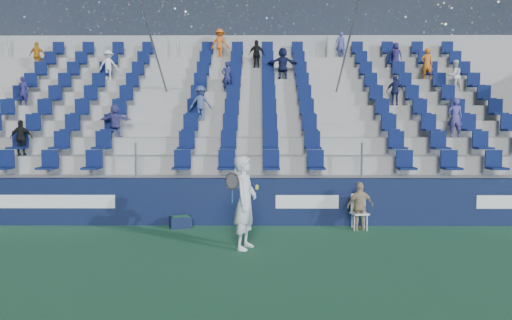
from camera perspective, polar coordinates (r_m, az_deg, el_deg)
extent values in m
plane|color=#2B6640|center=(9.93, -1.29, -11.00)|extent=(70.00, 70.00, 0.00)
cube|color=#10193B|center=(12.89, -0.88, -4.77)|extent=(24.00, 0.30, 1.20)
cube|color=white|center=(13.78, -22.24, -4.42)|extent=(3.20, 0.02, 0.34)
cube|color=white|center=(12.78, 5.86, -4.78)|extent=(1.60, 0.02, 0.34)
cube|color=#9D9E98|center=(13.46, -0.83, -4.40)|extent=(24.00, 0.85, 1.20)
cube|color=#9D9E98|center=(14.26, -0.75, -2.90)|extent=(24.00, 0.85, 1.70)
cube|color=#9D9E98|center=(15.08, -0.69, -1.57)|extent=(24.00, 0.85, 2.20)
cube|color=#9D9E98|center=(15.91, -0.63, -0.37)|extent=(24.00, 0.85, 2.70)
cube|color=#9D9E98|center=(16.74, -0.58, 0.71)|extent=(24.00, 0.85, 3.20)
cube|color=#9D9E98|center=(17.57, -0.53, 1.68)|extent=(24.00, 0.85, 3.70)
cube|color=#9D9E98|center=(18.41, -0.49, 2.57)|extent=(24.00, 0.85, 4.20)
cube|color=#9D9E98|center=(19.26, -0.45, 3.38)|extent=(24.00, 0.85, 4.70)
cube|color=#9D9E98|center=(20.11, -0.42, 4.12)|extent=(24.00, 0.85, 5.20)
cube|color=#9D9E98|center=(20.79, -0.39, 5.50)|extent=(24.00, 0.50, 6.20)
cube|color=#0B1646|center=(13.35, -0.83, -0.36)|extent=(16.05, 0.50, 0.70)
cube|color=#0B1646|center=(14.17, -0.76, 1.92)|extent=(16.05, 0.50, 0.70)
cube|color=#0B1646|center=(15.01, -0.69, 3.95)|extent=(16.05, 0.50, 0.70)
cube|color=#0B1646|center=(15.87, -0.64, 5.76)|extent=(16.05, 0.50, 0.70)
cube|color=#0B1646|center=(16.74, -0.59, 7.39)|extent=(16.05, 0.50, 0.70)
cube|color=#0B1646|center=(17.62, -0.54, 8.85)|extent=(16.05, 0.50, 0.70)
cube|color=#0B1646|center=(18.51, -0.50, 10.17)|extent=(16.05, 0.50, 0.70)
cube|color=#0B1646|center=(19.42, -0.46, 11.37)|extent=(16.05, 0.50, 0.70)
cube|color=#0B1646|center=(20.33, -0.42, 12.47)|extent=(16.05, 0.50, 0.70)
cylinder|color=gray|center=(17.12, -10.83, 9.93)|extent=(0.06, 7.68, 4.55)
cylinder|color=gray|center=(17.02, 9.72, 9.98)|extent=(0.06, 7.68, 4.55)
imported|color=#1A1F4E|center=(17.62, -3.33, 9.45)|extent=(0.45, 0.36, 1.07)
imported|color=silver|center=(19.29, -16.49, 10.34)|extent=(0.71, 0.41, 1.09)
imported|color=#3F448C|center=(20.55, 9.64, 12.80)|extent=(0.41, 0.30, 1.04)
imported|color=orange|center=(20.37, -4.15, 13.10)|extent=(0.85, 0.64, 1.17)
imported|color=white|center=(18.85, 21.75, 8.89)|extent=(0.63, 0.54, 1.12)
imported|color=#1A214E|center=(17.29, 15.63, 7.60)|extent=(0.62, 0.39, 0.98)
imported|color=#1D1B52|center=(18.46, -25.06, 7.13)|extent=(0.36, 0.24, 0.98)
imported|color=black|center=(19.39, 0.09, 11.96)|extent=(0.68, 0.41, 1.09)
imported|color=#171B45|center=(18.51, 3.06, 10.90)|extent=(1.09, 0.38, 1.17)
imported|color=black|center=(15.65, -25.24, 2.31)|extent=(0.64, 0.39, 1.01)
imported|color=#433E89|center=(16.06, 21.79, 4.52)|extent=(0.45, 0.32, 1.18)
imported|color=#201B53|center=(20.06, 15.67, 11.41)|extent=(0.51, 0.36, 0.99)
imported|color=#394D7E|center=(15.93, -6.33, 6.45)|extent=(0.74, 0.46, 1.10)
imported|color=orange|center=(21.17, -23.73, 10.89)|extent=(0.62, 0.27, 1.04)
imported|color=orange|center=(19.46, 18.95, 10.33)|extent=(0.45, 0.32, 1.15)
imported|color=#433F8B|center=(15.57, -15.79, 4.33)|extent=(0.94, 0.36, 0.99)
imported|color=silver|center=(10.36, -1.27, -4.87)|extent=(0.65, 0.81, 1.94)
cylinder|color=navy|center=(10.09, -2.74, -4.13)|extent=(0.03, 0.03, 0.28)
torus|color=black|center=(10.06, -2.74, -2.44)|extent=(0.30, 0.17, 0.28)
plane|color=#262626|center=(10.06, -2.74, -2.44)|extent=(0.30, 0.16, 0.29)
sphere|color=#CED732|center=(10.11, 0.11, -3.23)|extent=(0.07, 0.07, 0.07)
sphere|color=#CED732|center=(10.16, 0.11, -3.02)|extent=(0.07, 0.07, 0.07)
cube|color=white|center=(12.57, 11.75, -6.01)|extent=(0.45, 0.45, 0.04)
cube|color=white|center=(12.70, 11.60, -4.83)|extent=(0.38, 0.11, 0.47)
cylinder|color=white|center=(12.43, 11.17, -7.10)|extent=(0.03, 0.03, 0.38)
cylinder|color=white|center=(12.49, 12.57, -7.06)|extent=(0.03, 0.03, 0.38)
cylinder|color=white|center=(12.73, 10.91, -6.83)|extent=(0.03, 0.03, 0.38)
cylinder|color=white|center=(12.78, 12.28, -6.80)|extent=(0.03, 0.03, 0.38)
imported|color=tan|center=(12.49, 11.80, -5.17)|extent=(0.75, 0.47, 1.19)
cube|color=#0E1734|center=(12.72, -8.62, -7.02)|extent=(0.61, 0.50, 0.29)
cube|color=#1E662D|center=(12.71, -8.62, -6.73)|extent=(0.49, 0.38, 0.17)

